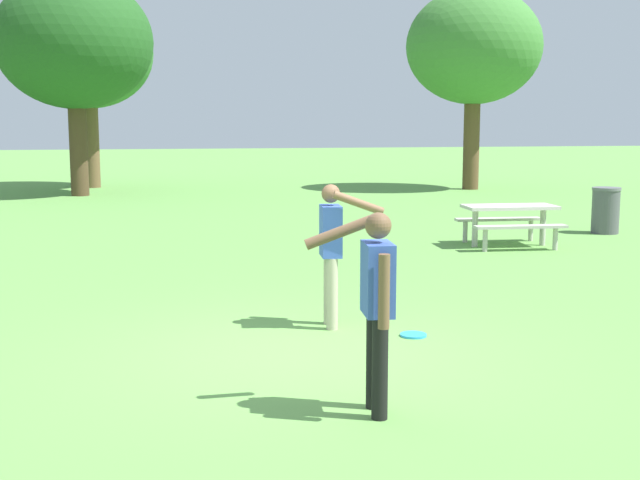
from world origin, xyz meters
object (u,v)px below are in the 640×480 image
at_px(tree_far_right, 474,47).
at_px(person_thrower, 376,297).
at_px(trash_can_beside_table, 606,210).
at_px(person_catcher, 332,244).
at_px(frisbee, 413,335).
at_px(picnic_table_near, 509,216).
at_px(tree_tall_left, 74,43).
at_px(tree_broad_center, 88,54).

bearing_deg(tree_far_right, person_thrower, -113.22).
height_order(person_thrower, trash_can_beside_table, person_thrower).
bearing_deg(person_catcher, frisbee, -36.89).
height_order(person_catcher, frisbee, person_catcher).
height_order(picnic_table_near, tree_far_right, tree_far_right).
relative_size(person_thrower, frisbee, 5.63).
xyz_separation_m(person_thrower, frisbee, (1.04, 2.26, -0.95)).
relative_size(frisbee, trash_can_beside_table, 0.30).
relative_size(frisbee, tree_tall_left, 0.04).
relative_size(person_thrower, tree_far_right, 0.25).
relative_size(trash_can_beside_table, tree_broad_center, 0.15).
bearing_deg(frisbee, picnic_table_near, 57.87).
distance_m(trash_can_beside_table, tree_far_right, 11.88).
bearing_deg(frisbee, person_thrower, -114.65).
relative_size(picnic_table_near, tree_far_right, 0.27).
bearing_deg(tree_broad_center, person_catcher, -78.88).
bearing_deg(person_catcher, tree_tall_left, 103.53).
bearing_deg(person_thrower, tree_tall_left, 101.05).
relative_size(person_catcher, picnic_table_near, 0.92).
height_order(person_thrower, tree_broad_center, tree_broad_center).
bearing_deg(tree_tall_left, frisbee, -74.56).
height_order(person_catcher, trash_can_beside_table, person_catcher).
relative_size(person_thrower, picnic_table_near, 0.92).
relative_size(person_thrower, person_catcher, 1.00).
height_order(frisbee, tree_tall_left, tree_tall_left).
bearing_deg(person_catcher, person_thrower, -94.94).
distance_m(frisbee, trash_can_beside_table, 9.71).
bearing_deg(trash_can_beside_table, picnic_table_near, -154.66).
bearing_deg(tree_tall_left, trash_can_beside_table, -43.92).
distance_m(person_catcher, tree_far_right, 19.99).
bearing_deg(picnic_table_near, tree_far_right, 71.89).
distance_m(person_thrower, tree_broad_center, 24.34).
relative_size(tree_broad_center, tree_far_right, 0.97).
bearing_deg(person_catcher, tree_far_right, 64.15).
xyz_separation_m(person_thrower, person_catcher, (0.25, 2.86, 0.00)).
relative_size(person_catcher, tree_far_right, 0.25).
bearing_deg(tree_tall_left, person_catcher, -76.47).
distance_m(person_catcher, tree_tall_left, 18.61).
distance_m(person_catcher, frisbee, 1.37).
bearing_deg(frisbee, tree_broad_center, 102.84).
distance_m(person_thrower, frisbee, 2.67).
distance_m(person_thrower, tree_far_right, 22.65).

